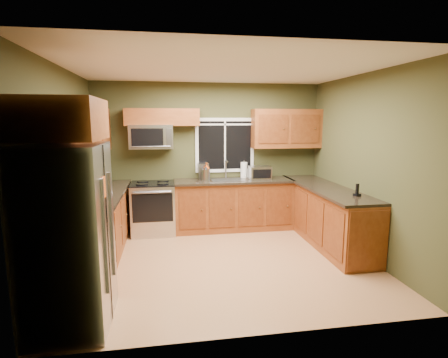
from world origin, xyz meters
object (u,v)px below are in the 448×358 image
object	(u,v)px
paper_towel_roll	(244,170)
soap_bottle_c	(206,176)
toaster_oven	(260,173)
coffee_maker	(204,172)
microwave	(151,137)
soap_bottle_a	(207,172)
soap_bottle_b	(246,173)
kettle	(206,174)
cordless_phone	(357,192)
refrigerator	(69,237)
range	(153,208)

from	to	relation	value
paper_towel_roll	soap_bottle_c	xyz separation A→B (m)	(-0.74, -0.18, -0.07)
toaster_oven	coffee_maker	bearing A→B (deg)	169.30
soap_bottle_c	microwave	bearing A→B (deg)	173.73
coffee_maker	soap_bottle_a	size ratio (longest dim) A/B	0.93
soap_bottle_a	soap_bottle_b	size ratio (longest dim) A/B	1.88
toaster_oven	kettle	xyz separation A→B (m)	(-1.00, -0.02, 0.00)
kettle	soap_bottle_b	size ratio (longest dim) A/B	1.57
paper_towel_roll	soap_bottle_a	xyz separation A→B (m)	(-0.73, -0.18, 0.01)
microwave	soap_bottle_c	distance (m)	1.20
toaster_oven	cordless_phone	world-z (taller)	toaster_oven
toaster_oven	soap_bottle_b	world-z (taller)	toaster_oven
refrigerator	soap_bottle_c	distance (m)	3.25
coffee_maker	cordless_phone	bearing A→B (deg)	-41.92
coffee_maker	soap_bottle_b	bearing A→B (deg)	4.23
soap_bottle_a	soap_bottle_c	size ratio (longest dim) A/B	2.00
refrigerator	kettle	size ratio (longest dim) A/B	6.79
soap_bottle_b	cordless_phone	world-z (taller)	cordless_phone
refrigerator	soap_bottle_b	distance (m)	3.87
toaster_oven	paper_towel_roll	xyz separation A→B (m)	(-0.25, 0.23, 0.03)
range	microwave	bearing A→B (deg)	90.02
paper_towel_roll	soap_bottle_c	world-z (taller)	paper_towel_roll
microwave	toaster_oven	xyz separation A→B (m)	(1.95, -0.16, -0.67)
kettle	paper_towel_roll	bearing A→B (deg)	18.60
range	toaster_oven	distance (m)	2.04
coffee_maker	soap_bottle_c	distance (m)	0.16
kettle	soap_bottle_a	distance (m)	0.09
microwave	soap_bottle_b	distance (m)	1.89
microwave	soap_bottle_b	size ratio (longest dim) A/B	4.51
range	soap_bottle_b	distance (m)	1.85
soap_bottle_c	refrigerator	bearing A→B (deg)	-120.52
refrigerator	range	world-z (taller)	refrigerator
soap_bottle_a	coffee_maker	bearing A→B (deg)	106.99
microwave	coffee_maker	bearing A→B (deg)	2.06
microwave	toaster_oven	size ratio (longest dim) A/B	1.93
soap_bottle_c	cordless_phone	size ratio (longest dim) A/B	0.88
refrigerator	soap_bottle_a	distance (m)	3.26
soap_bottle_a	cordless_phone	bearing A→B (deg)	-40.27
coffee_maker	cordless_phone	distance (m)	2.73
paper_towel_roll	cordless_phone	distance (m)	2.25
kettle	soap_bottle_c	bearing A→B (deg)	77.61
refrigerator	range	xyz separation A→B (m)	(0.69, 2.77, -0.43)
microwave	kettle	distance (m)	1.17
microwave	soap_bottle_a	world-z (taller)	microwave
range	kettle	xyz separation A→B (m)	(0.95, -0.04, 0.59)
refrigerator	range	bearing A→B (deg)	76.03
soap_bottle_a	refrigerator	bearing A→B (deg)	-120.60
microwave	soap_bottle_c	size ratio (longest dim) A/B	4.78
refrigerator	microwave	xyz separation A→B (m)	(0.69, 2.91, 0.83)
coffee_maker	paper_towel_roll	distance (m)	0.78
microwave	paper_towel_roll	xyz separation A→B (m)	(1.70, 0.07, -0.64)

